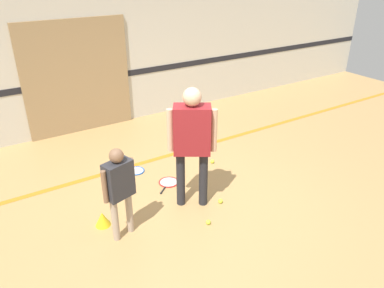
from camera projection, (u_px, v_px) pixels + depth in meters
name	position (u px, v px, depth m)	size (l,w,h in m)	color
ground_plane	(186.00, 206.00, 5.35)	(16.00, 16.00, 0.00)	tan
wall_back	(93.00, 49.00, 7.25)	(16.00, 0.07, 3.20)	beige
wall_panel	(78.00, 78.00, 7.24)	(2.07, 0.05, 2.21)	#9E7F56
floor_stripe	(142.00, 163.00, 6.46)	(14.40, 0.10, 0.01)	orange
person_instructor	(192.00, 136.00, 4.92)	(0.57, 0.49, 1.74)	#232328
person_student_left	(119.00, 184.00, 4.45)	(0.45, 0.28, 1.23)	tan
racket_spare_on_floor	(135.00, 171.00, 6.21)	(0.42, 0.50, 0.03)	blue
racket_second_spare	(168.00, 182.00, 5.88)	(0.49, 0.45, 0.03)	red
tennis_ball_near_instructor	(208.00, 222.00, 4.96)	(0.07, 0.07, 0.07)	#CCE038
tennis_ball_by_spare_racket	(127.00, 170.00, 6.17)	(0.07, 0.07, 0.07)	#CCE038
tennis_ball_stray_left	(212.00, 161.00, 6.45)	(0.07, 0.07, 0.07)	#CCE038
tennis_ball_stray_right	(221.00, 201.00, 5.39)	(0.07, 0.07, 0.07)	#CCE038
training_cone	(103.00, 219.00, 4.91)	(0.20, 0.20, 0.20)	yellow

